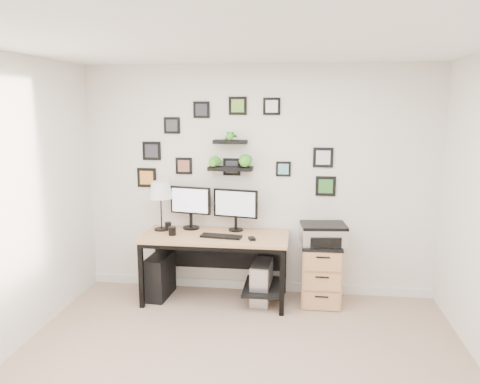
# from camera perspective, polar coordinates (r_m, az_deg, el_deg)

# --- Properties ---
(room) EXTENTS (4.00, 4.00, 4.00)m
(room) POSITION_cam_1_polar(r_m,az_deg,el_deg) (5.65, 2.08, -11.29)
(room) COLOR tan
(room) RESTS_ON ground
(desk) EXTENTS (1.60, 0.70, 0.75)m
(desk) POSITION_cam_1_polar(r_m,az_deg,el_deg) (5.20, -2.59, -6.50)
(desk) COLOR tan
(desk) RESTS_ON ground
(monitor_left) EXTENTS (0.48, 0.22, 0.49)m
(monitor_left) POSITION_cam_1_polar(r_m,az_deg,el_deg) (5.36, -6.06, -1.51)
(monitor_left) COLOR black
(monitor_left) RESTS_ON desk
(monitor_right) EXTENTS (0.51, 0.19, 0.48)m
(monitor_right) POSITION_cam_1_polar(r_m,az_deg,el_deg) (5.24, -0.54, -1.76)
(monitor_right) COLOR black
(monitor_right) RESTS_ON desk
(keyboard) EXTENTS (0.46, 0.19, 0.02)m
(keyboard) POSITION_cam_1_polar(r_m,az_deg,el_deg) (5.06, -2.31, -5.42)
(keyboard) COLOR black
(keyboard) RESTS_ON desk
(mouse) EXTENTS (0.09, 0.11, 0.03)m
(mouse) POSITION_cam_1_polar(r_m,az_deg,el_deg) (4.96, 1.46, -5.71)
(mouse) COLOR black
(mouse) RESTS_ON desk
(table_lamp) EXTENTS (0.27, 0.27, 0.56)m
(table_lamp) POSITION_cam_1_polar(r_m,az_deg,el_deg) (5.32, -9.66, 0.10)
(table_lamp) COLOR black
(table_lamp) RESTS_ON desk
(mug) EXTENTS (0.08, 0.08, 0.09)m
(mug) POSITION_cam_1_polar(r_m,az_deg,el_deg) (5.18, -8.26, -4.72)
(mug) COLOR black
(mug) RESTS_ON desk
(pen_cup) EXTENTS (0.07, 0.07, 0.09)m
(pen_cup) POSITION_cam_1_polar(r_m,az_deg,el_deg) (5.39, -8.76, -4.14)
(pen_cup) COLOR black
(pen_cup) RESTS_ON desk
(pc_tower_black) EXTENTS (0.25, 0.49, 0.48)m
(pc_tower_black) POSITION_cam_1_polar(r_m,az_deg,el_deg) (5.47, -9.74, -10.06)
(pc_tower_black) COLOR black
(pc_tower_black) RESTS_ON ground
(pc_tower_grey) EXTENTS (0.23, 0.47, 0.45)m
(pc_tower_grey) POSITION_cam_1_polar(r_m,az_deg,el_deg) (5.27, 2.64, -10.90)
(pc_tower_grey) COLOR gray
(pc_tower_grey) RESTS_ON ground
(file_cabinet) EXTENTS (0.43, 0.53, 0.67)m
(file_cabinet) POSITION_cam_1_polar(r_m,az_deg,el_deg) (5.29, 9.85, -9.70)
(file_cabinet) COLOR tan
(file_cabinet) RESTS_ON ground
(printer) EXTENTS (0.51, 0.43, 0.22)m
(printer) POSITION_cam_1_polar(r_m,az_deg,el_deg) (5.15, 10.12, -5.05)
(printer) COLOR silver
(printer) RESTS_ON file_cabinet
(wall_decor) EXTENTS (2.29, 0.18, 1.09)m
(wall_decor) POSITION_cam_1_polar(r_m,az_deg,el_deg) (5.25, -1.14, 5.00)
(wall_decor) COLOR black
(wall_decor) RESTS_ON ground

